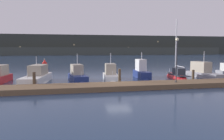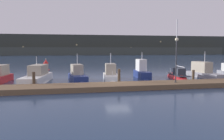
{
  "view_description": "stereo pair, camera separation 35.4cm",
  "coord_description": "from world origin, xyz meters",
  "px_view_note": "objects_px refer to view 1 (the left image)",
  "views": [
    {
      "loc": [
        -5.04,
        -21.36,
        3.64
      ],
      "look_at": [
        0.0,
        3.35,
        1.2
      ],
      "focal_mm": 35.0,
      "sensor_mm": 36.0,
      "label": 1
    },
    {
      "loc": [
        -4.69,
        -21.43,
        3.64
      ],
      "look_at": [
        0.0,
        3.35,
        1.2
      ],
      "focal_mm": 35.0,
      "sensor_mm": 36.0,
      "label": 2
    }
  ],
  "objects_px": {
    "motorboat_berth_4": "(78,79)",
    "motorboat_berth_5": "(111,77)",
    "dock_lamppost": "(177,53)",
    "motorboat_berth_8": "(203,75)",
    "motorboat_berth_6": "(141,74)",
    "sailboat_berth_7": "(177,77)",
    "channel_buoy": "(45,66)",
    "motorboat_berth_3": "(37,79)"
  },
  "relations": [
    {
      "from": "motorboat_berth_4",
      "to": "motorboat_berth_5",
      "type": "relative_size",
      "value": 1.01
    },
    {
      "from": "motorboat_berth_8",
      "to": "channel_buoy",
      "type": "height_order",
      "value": "motorboat_berth_8"
    },
    {
      "from": "motorboat_berth_6",
      "to": "motorboat_berth_5",
      "type": "bearing_deg",
      "value": -167.47
    },
    {
      "from": "motorboat_berth_5",
      "to": "motorboat_berth_4",
      "type": "bearing_deg",
      "value": -172.91
    },
    {
      "from": "motorboat_berth_5",
      "to": "motorboat_berth_6",
      "type": "distance_m",
      "value": 4.26
    },
    {
      "from": "motorboat_berth_5",
      "to": "motorboat_berth_6",
      "type": "bearing_deg",
      "value": 12.53
    },
    {
      "from": "sailboat_berth_7",
      "to": "motorboat_berth_3",
      "type": "bearing_deg",
      "value": -179.31
    },
    {
      "from": "motorboat_berth_5",
      "to": "sailboat_berth_7",
      "type": "height_order",
      "value": "sailboat_berth_7"
    },
    {
      "from": "channel_buoy",
      "to": "dock_lamppost",
      "type": "distance_m",
      "value": 24.26
    },
    {
      "from": "motorboat_berth_4",
      "to": "dock_lamppost",
      "type": "xyz_separation_m",
      "value": [
        9.12,
        -5.63,
        2.98
      ]
    },
    {
      "from": "motorboat_berth_5",
      "to": "motorboat_berth_6",
      "type": "relative_size",
      "value": 1.04
    },
    {
      "from": "motorboat_berth_4",
      "to": "dock_lamppost",
      "type": "distance_m",
      "value": 11.13
    },
    {
      "from": "motorboat_berth_6",
      "to": "sailboat_berth_7",
      "type": "height_order",
      "value": "sailboat_berth_7"
    },
    {
      "from": "motorboat_berth_4",
      "to": "motorboat_berth_5",
      "type": "xyz_separation_m",
      "value": [
        3.92,
        0.49,
        0.06
      ]
    },
    {
      "from": "motorboat_berth_3",
      "to": "dock_lamppost",
      "type": "height_order",
      "value": "dock_lamppost"
    },
    {
      "from": "channel_buoy",
      "to": "motorboat_berth_6",
      "type": "bearing_deg",
      "value": -44.0
    },
    {
      "from": "motorboat_berth_4",
      "to": "motorboat_berth_5",
      "type": "distance_m",
      "value": 3.95
    },
    {
      "from": "dock_lamppost",
      "to": "motorboat_berth_8",
      "type": "bearing_deg",
      "value": 39.67
    },
    {
      "from": "motorboat_berth_3",
      "to": "dock_lamppost",
      "type": "relative_size",
      "value": 1.71
    },
    {
      "from": "motorboat_berth_8",
      "to": "sailboat_berth_7",
      "type": "bearing_deg",
      "value": -179.71
    },
    {
      "from": "motorboat_berth_4",
      "to": "channel_buoy",
      "type": "relative_size",
      "value": 2.53
    },
    {
      "from": "motorboat_berth_3",
      "to": "sailboat_berth_7",
      "type": "relative_size",
      "value": 0.91
    },
    {
      "from": "sailboat_berth_7",
      "to": "motorboat_berth_8",
      "type": "bearing_deg",
      "value": 0.29
    },
    {
      "from": "motorboat_berth_6",
      "to": "motorboat_berth_8",
      "type": "relative_size",
      "value": 0.79
    },
    {
      "from": "motorboat_berth_5",
      "to": "sailboat_berth_7",
      "type": "bearing_deg",
      "value": -3.77
    },
    {
      "from": "motorboat_berth_3",
      "to": "motorboat_berth_4",
      "type": "height_order",
      "value": "motorboat_berth_4"
    },
    {
      "from": "motorboat_berth_3",
      "to": "motorboat_berth_5",
      "type": "bearing_deg",
      "value": 5.12
    },
    {
      "from": "channel_buoy",
      "to": "motorboat_berth_4",
      "type": "bearing_deg",
      "value": -70.56
    },
    {
      "from": "motorboat_berth_3",
      "to": "channel_buoy",
      "type": "height_order",
      "value": "motorboat_berth_3"
    },
    {
      "from": "motorboat_berth_5",
      "to": "channel_buoy",
      "type": "xyz_separation_m",
      "value": [
        -8.85,
        13.49,
        0.4
      ]
    },
    {
      "from": "motorboat_berth_4",
      "to": "motorboat_berth_8",
      "type": "relative_size",
      "value": 0.83
    },
    {
      "from": "motorboat_berth_6",
      "to": "sailboat_berth_7",
      "type": "bearing_deg",
      "value": -19.76
    },
    {
      "from": "motorboat_berth_6",
      "to": "channel_buoy",
      "type": "relative_size",
      "value": 2.4
    },
    {
      "from": "motorboat_berth_4",
      "to": "motorboat_berth_8",
      "type": "distance_m",
      "value": 15.87
    },
    {
      "from": "motorboat_berth_5",
      "to": "sailboat_berth_7",
      "type": "relative_size",
      "value": 0.62
    },
    {
      "from": "motorboat_berth_3",
      "to": "motorboat_berth_6",
      "type": "distance_m",
      "value": 12.55
    },
    {
      "from": "motorboat_berth_3",
      "to": "motorboat_berth_6",
      "type": "height_order",
      "value": "motorboat_berth_6"
    },
    {
      "from": "motorboat_berth_5",
      "to": "motorboat_berth_8",
      "type": "height_order",
      "value": "motorboat_berth_8"
    },
    {
      "from": "motorboat_berth_5",
      "to": "motorboat_berth_8",
      "type": "distance_m",
      "value": 11.96
    },
    {
      "from": "sailboat_berth_7",
      "to": "dock_lamppost",
      "type": "bearing_deg",
      "value": -118.64
    },
    {
      "from": "motorboat_berth_6",
      "to": "motorboat_berth_4",
      "type": "bearing_deg",
      "value": -170.09
    },
    {
      "from": "sailboat_berth_7",
      "to": "motorboat_berth_4",
      "type": "bearing_deg",
      "value": 179.74
    }
  ]
}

